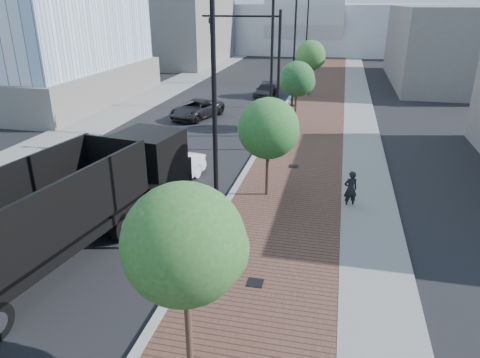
% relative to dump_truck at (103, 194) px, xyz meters
% --- Properties ---
extents(sidewalk, '(7.00, 140.00, 0.12)m').
position_rel_dump_truck_xyz_m(sidewalk, '(7.59, 29.52, -1.44)').
color(sidewalk, '#4C2D23').
rests_on(sidewalk, ground).
extents(concrete_strip, '(2.40, 140.00, 0.13)m').
position_rel_dump_truck_xyz_m(concrete_strip, '(10.29, 29.52, -1.43)').
color(concrete_strip, slate).
rests_on(concrete_strip, ground).
extents(curb, '(0.30, 140.00, 0.14)m').
position_rel_dump_truck_xyz_m(curb, '(4.09, 29.52, -1.43)').
color(curb, gray).
rests_on(curb, ground).
extents(west_sidewalk, '(4.00, 140.00, 0.12)m').
position_rel_dump_truck_xyz_m(west_sidewalk, '(-8.91, 29.52, -1.44)').
color(west_sidewalk, slate).
rests_on(west_sidewalk, ground).
extents(dump_truck, '(4.50, 13.73, 3.56)m').
position_rel_dump_truck_xyz_m(dump_truck, '(0.00, 0.00, 0.00)').
color(dump_truck, black).
rests_on(dump_truck, ground).
extents(white_sedan, '(2.38, 4.63, 1.45)m').
position_rel_dump_truck_xyz_m(white_sedan, '(0.87, 4.88, -0.77)').
color(white_sedan, silver).
rests_on(white_sedan, ground).
extents(dark_car_mid, '(3.74, 5.50, 1.40)m').
position_rel_dump_truck_xyz_m(dark_car_mid, '(-2.10, 18.12, -0.80)').
color(dark_car_mid, black).
rests_on(dark_car_mid, ground).
extents(dark_car_far, '(1.90, 4.19, 1.19)m').
position_rel_dump_truck_xyz_m(dark_car_far, '(1.70, 27.48, -0.90)').
color(dark_car_far, black).
rests_on(dark_car_far, ground).
extents(pedestrian, '(0.72, 0.60, 1.68)m').
position_rel_dump_truck_xyz_m(pedestrian, '(9.42, 4.22, -0.66)').
color(pedestrian, black).
rests_on(pedestrian, ground).
extents(streetlight_1, '(1.44, 0.56, 9.21)m').
position_rel_dump_truck_xyz_m(streetlight_1, '(4.58, -0.48, 2.84)').
color(streetlight_1, black).
rests_on(streetlight_1, ground).
extents(streetlight_2, '(1.72, 0.56, 9.28)m').
position_rel_dump_truck_xyz_m(streetlight_2, '(4.69, 11.52, 3.32)').
color(streetlight_2, black).
rests_on(streetlight_2, ground).
extents(streetlight_3, '(1.44, 0.56, 9.21)m').
position_rel_dump_truck_xyz_m(streetlight_3, '(4.58, 23.52, 2.84)').
color(streetlight_3, black).
rests_on(streetlight_3, ground).
extents(streetlight_4, '(1.72, 0.56, 9.28)m').
position_rel_dump_truck_xyz_m(streetlight_4, '(4.69, 35.52, 3.32)').
color(streetlight_4, black).
rests_on(streetlight_4, ground).
extents(traffic_mast, '(5.09, 0.20, 8.00)m').
position_rel_dump_truck_xyz_m(traffic_mast, '(3.79, 14.52, 3.48)').
color(traffic_mast, black).
rests_on(traffic_mast, ground).
extents(tree_0, '(2.67, 2.67, 5.05)m').
position_rel_dump_truck_xyz_m(tree_0, '(5.74, -6.45, 2.20)').
color(tree_0, '#382619').
rests_on(tree_0, ground).
extents(tree_1, '(2.72, 2.72, 4.63)m').
position_rel_dump_truck_xyz_m(tree_1, '(5.74, 4.55, 1.76)').
color(tree_1, '#382619').
rests_on(tree_1, ground).
extents(tree_2, '(2.45, 2.42, 4.74)m').
position_rel_dump_truck_xyz_m(tree_2, '(5.74, 16.55, 2.02)').
color(tree_2, '#382619').
rests_on(tree_2, ground).
extents(tree_3, '(2.76, 2.76, 5.19)m').
position_rel_dump_truck_xyz_m(tree_3, '(5.74, 28.55, 2.30)').
color(tree_3, '#382619').
rests_on(tree_3, ground).
extents(tower_podium, '(19.00, 19.00, 3.00)m').
position_rel_dump_truck_xyz_m(tower_podium, '(-19.91, 21.52, 0.00)').
color(tower_podium, slate).
rests_on(tower_podium, ground).
extents(convention_center, '(50.00, 30.00, 50.00)m').
position_rel_dump_truck_xyz_m(convention_center, '(2.09, 74.52, 4.51)').
color(convention_center, '#ADB1B7').
rests_on(convention_center, ground).
extents(commercial_block_nw, '(14.00, 20.00, 10.00)m').
position_rel_dump_truck_xyz_m(commercial_block_nw, '(-15.91, 49.52, 3.50)').
color(commercial_block_nw, slate).
rests_on(commercial_block_nw, ground).
extents(commercial_block_ne, '(12.00, 22.00, 8.00)m').
position_rel_dump_truck_xyz_m(commercial_block_ne, '(20.09, 39.52, 2.50)').
color(commercial_block_ne, '#65615B').
rests_on(commercial_block_ne, ground).
extents(utility_cover_1, '(0.50, 0.50, 0.02)m').
position_rel_dump_truck_xyz_m(utility_cover_1, '(6.49, -2.48, -1.37)').
color(utility_cover_1, black).
rests_on(utility_cover_1, sidewalk).
extents(utility_cover_2, '(0.50, 0.50, 0.02)m').
position_rel_dump_truck_xyz_m(utility_cover_2, '(6.49, 8.52, -1.37)').
color(utility_cover_2, black).
rests_on(utility_cover_2, sidewalk).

